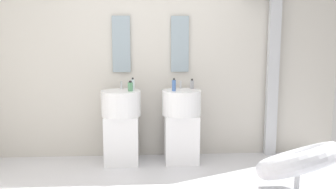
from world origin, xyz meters
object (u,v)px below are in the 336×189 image
at_px(pedestal_sink_left, 121,124).
at_px(shower_column, 272,72).
at_px(soap_bottle_grey, 192,84).
at_px(lounge_chair, 298,166).
at_px(soap_bottle_blue, 174,85).
at_px(soap_bottle_clear, 133,85).
at_px(soap_bottle_green, 130,86).
at_px(pedestal_sink_right, 181,123).

bearing_deg(pedestal_sink_left, shower_column, 6.10).
distance_m(pedestal_sink_left, soap_bottle_grey, 0.98).
relative_size(lounge_chair, soap_bottle_blue, 7.29).
distance_m(soap_bottle_blue, soap_bottle_clear, 0.48).
distance_m(lounge_chair, soap_bottle_green, 2.03).
bearing_deg(soap_bottle_grey, soap_bottle_green, -169.18).
bearing_deg(lounge_chair, soap_bottle_clear, 141.67).
distance_m(pedestal_sink_right, soap_bottle_blue, 0.49).
height_order(soap_bottle_blue, soap_bottle_clear, soap_bottle_clear).
relative_size(shower_column, lounge_chair, 1.87).
height_order(soap_bottle_blue, soap_bottle_grey, soap_bottle_blue).
height_order(soap_bottle_green, soap_bottle_clear, soap_bottle_clear).
relative_size(pedestal_sink_left, soap_bottle_grey, 7.89).
height_order(pedestal_sink_left, shower_column, shower_column).
bearing_deg(soap_bottle_grey, shower_column, 5.46).
xyz_separation_m(lounge_chair, soap_bottle_grey, (-0.80, 1.32, 0.59)).
height_order(pedestal_sink_left, soap_bottle_clear, soap_bottle_clear).
xyz_separation_m(soap_bottle_green, soap_bottle_grey, (0.75, 0.14, 0.00)).
bearing_deg(pedestal_sink_right, soap_bottle_green, -176.36).
relative_size(soap_bottle_green, soap_bottle_clear, 0.78).
xyz_separation_m(shower_column, soap_bottle_clear, (-1.74, -0.22, -0.13)).
bearing_deg(soap_bottle_blue, soap_bottle_green, 177.01).
bearing_deg(soap_bottle_clear, soap_bottle_blue, -5.48).
height_order(lounge_chair, soap_bottle_blue, soap_bottle_blue).
bearing_deg(soap_bottle_green, soap_bottle_clear, 34.67).
height_order(shower_column, soap_bottle_clear, shower_column).
bearing_deg(soap_bottle_grey, soap_bottle_clear, -170.28).
bearing_deg(lounge_chair, pedestal_sink_right, 127.58).
bearing_deg(shower_column, pedestal_sink_left, -173.90).
bearing_deg(shower_column, lounge_chair, -98.93).
relative_size(shower_column, soap_bottle_blue, 13.60).
height_order(soap_bottle_green, soap_bottle_blue, soap_bottle_blue).
height_order(pedestal_sink_right, lounge_chair, pedestal_sink_right).
relative_size(soap_bottle_green, soap_bottle_blue, 0.81).
distance_m(pedestal_sink_right, soap_bottle_grey, 0.49).
bearing_deg(pedestal_sink_left, soap_bottle_clear, -7.59).
bearing_deg(pedestal_sink_right, pedestal_sink_left, 180.00).
distance_m(pedestal_sink_left, shower_column, 1.99).
xyz_separation_m(soap_bottle_blue, soap_bottle_clear, (-0.48, 0.05, 0.00)).
xyz_separation_m(shower_column, soap_bottle_grey, (-1.02, -0.10, -0.14)).
bearing_deg(soap_bottle_green, soap_bottle_blue, -2.99).
bearing_deg(soap_bottle_clear, soap_bottle_green, -145.33).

